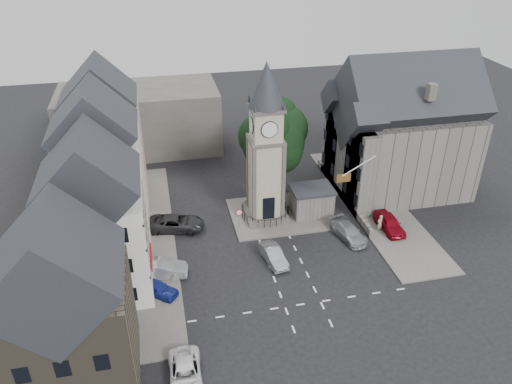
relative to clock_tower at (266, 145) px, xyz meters
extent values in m
plane|color=black|center=(0.00, -7.99, -8.12)|extent=(120.00, 120.00, 0.00)
cube|color=#595651|center=(-12.50, -1.99, -8.05)|extent=(6.00, 30.00, 0.14)
cube|color=#595651|center=(12.00, 0.01, -8.05)|extent=(6.00, 26.00, 0.14)
cube|color=#595651|center=(1.50, 0.01, -8.04)|extent=(10.00, 8.00, 0.16)
cube|color=silver|center=(0.00, -13.49, -8.12)|extent=(20.00, 8.00, 0.01)
cube|color=#4C4944|center=(0.00, 0.01, -7.77)|extent=(4.20, 4.20, 0.70)
torus|color=black|center=(0.00, 0.01, -7.04)|extent=(4.86, 4.86, 0.06)
cube|color=gray|center=(0.00, 0.01, -3.42)|extent=(3.00, 3.00, 8.00)
cube|color=black|center=(0.00, -1.44, -6.22)|extent=(1.20, 0.25, 2.40)
cube|color=#4C4944|center=(0.00, 0.01, 0.58)|extent=(3.30, 3.30, 0.25)
cube|color=gray|center=(0.00, 0.01, 2.18)|extent=(2.70, 2.70, 3.20)
cylinder|color=white|center=(0.00, -1.39, 2.18)|extent=(1.50, 0.12, 1.50)
cube|color=#4C4944|center=(0.00, 0.01, 3.78)|extent=(3.10, 3.10, 0.30)
cone|color=#212529|center=(0.00, 0.01, 6.03)|extent=(3.40, 3.40, 4.20)
cube|color=#615F59|center=(4.80, -0.49, -6.72)|extent=(4.00, 3.00, 2.80)
cube|color=#212529|center=(4.80, -0.49, -5.17)|extent=(4.30, 3.30, 0.25)
cylinder|color=black|center=(2.00, 5.01, -5.92)|extent=(0.70, 0.70, 4.40)
cylinder|color=black|center=(-3.20, -2.49, -6.87)|extent=(0.10, 0.10, 2.50)
cone|color=#A50C0C|center=(-3.20, -2.59, -5.62)|extent=(0.70, 0.06, 0.70)
cone|color=white|center=(-3.20, -2.61, -5.62)|extent=(0.54, 0.04, 0.54)
cube|color=tan|center=(-15.50, 8.01, -3.12)|extent=(7.50, 7.00, 10.00)
cube|color=beige|center=(-15.50, 0.01, -3.12)|extent=(7.50, 7.00, 10.00)
cube|color=silver|center=(-15.50, -7.99, -3.62)|extent=(7.50, 7.00, 9.00)
cube|color=#494337|center=(-17.00, -16.99, -4.12)|extent=(8.00, 7.00, 8.00)
cube|color=#4C4944|center=(-12.00, 20.01, -4.12)|extent=(20.00, 10.00, 8.00)
cube|color=#615F59|center=(16.00, 3.01, -3.62)|extent=(14.00, 10.00, 9.00)
cube|color=#615F59|center=(9.80, -0.49, -3.62)|extent=(1.60, 4.40, 9.00)
cube|color=#615F59|center=(9.80, 6.51, -3.62)|extent=(1.60, 4.40, 9.00)
cube|color=#615F59|center=(9.20, 2.01, -7.67)|extent=(0.40, 16.00, 0.90)
cylinder|color=white|center=(8.00, -3.99, -1.12)|extent=(3.17, 0.10, 1.89)
plane|color=#B21414|center=(6.60, -3.99, -2.22)|extent=(1.40, 0.00, 1.40)
imported|color=navy|center=(-11.50, -9.75, -7.48)|extent=(3.90, 3.46, 1.28)
imported|color=#A0A1A8|center=(-11.11, -7.43, -7.34)|extent=(4.95, 2.37, 1.57)
imported|color=#28292B|center=(-9.18, -0.51, -7.35)|extent=(5.94, 3.63, 1.54)
imported|color=gray|center=(-1.00, -7.49, -7.45)|extent=(2.11, 4.28, 1.35)
imported|color=#97999F|center=(7.00, -5.43, -7.44)|extent=(2.97, 5.00, 1.36)
imported|color=maroon|center=(11.50, -4.99, -7.35)|extent=(1.96, 4.56, 1.54)
imported|color=white|center=(-9.97, -19.05, -7.46)|extent=(2.32, 4.83, 1.33)
imported|color=#A39B87|center=(10.39, -5.08, -7.17)|extent=(0.82, 0.70, 1.91)
camera|label=1|loc=(-10.17, -42.49, 20.00)|focal=35.00mm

